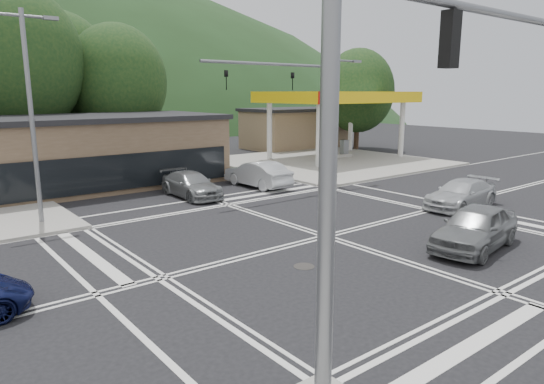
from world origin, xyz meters
TOP-DOWN VIEW (x-y plane):
  - ground at (0.00, 0.00)m, footprint 120.00×120.00m
  - sidewalk_ne at (15.00, 15.00)m, footprint 16.00×16.00m
  - gas_station_canopy at (16.99, 15.99)m, footprint 12.32×8.34m
  - convenience_store at (20.00, 25.00)m, footprint 10.00×6.00m
  - commercial_row at (-8.00, 17.00)m, footprint 24.00×8.00m
  - tree_n_b at (-6.00, 24.00)m, footprint 9.00×9.00m
  - tree_n_c at (1.00, 24.00)m, footprint 7.60×7.60m
  - tree_n_e at (-2.00, 28.00)m, footprint 8.40×8.40m
  - tree_ne at (24.00, 20.00)m, footprint 7.20×7.20m
  - streetlight_nw at (-8.44, 9.00)m, footprint 2.50×0.25m
  - signal_mast_ne at (6.95, 8.20)m, footprint 11.65×0.30m
  - signal_mast_sw at (-6.39, -8.20)m, footprint 9.14×0.28m
  - car_grey_center at (3.19, -4.50)m, footprint 5.00×2.65m
  - car_silver_east at (8.84, -0.59)m, footprint 4.82×2.12m
  - car_queue_a at (4.13, 10.14)m, footprint 1.87×4.87m
  - car_queue_b at (1.00, 15.37)m, footprint 2.26×4.52m
  - car_northbound at (-0.50, 10.06)m, footprint 1.97×4.71m
  - pedestrian at (9.97, 9.71)m, footprint 0.81×0.68m

SIDE VIEW (x-z plane):
  - ground at x=0.00m, z-range 0.00..0.00m
  - sidewalk_ne at x=15.00m, z-range 0.00..0.15m
  - car_northbound at x=-0.50m, z-range 0.00..1.36m
  - car_silver_east at x=8.84m, z-range 0.00..1.38m
  - car_queue_b at x=1.00m, z-range 0.00..1.48m
  - car_queue_a at x=4.13m, z-range 0.00..1.59m
  - car_grey_center at x=3.19m, z-range 0.00..1.62m
  - pedestrian at x=9.97m, z-range 0.15..2.05m
  - convenience_store at x=20.00m, z-range 0.00..3.80m
  - commercial_row at x=-8.00m, z-range 0.00..4.00m
  - gas_station_canopy at x=16.99m, z-range 2.17..7.92m
  - streetlight_nw at x=-8.44m, z-range 0.55..9.55m
  - signal_mast_ne at x=6.95m, z-range 1.07..9.07m
  - signal_mast_sw at x=-6.39m, z-range 1.12..9.12m
  - tree_ne at x=24.00m, z-range 0.85..10.84m
  - tree_n_c at x=1.00m, z-range 1.06..11.93m
  - tree_n_e at x=-2.00m, z-range 1.15..13.13m
  - tree_n_b at x=-6.00m, z-range 1.30..14.28m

